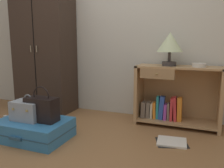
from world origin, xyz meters
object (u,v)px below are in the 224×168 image
at_px(bowl, 199,65).
at_px(table_lamp, 170,44).
at_px(train_case, 28,110).
at_px(open_book_on_floor, 172,142).
at_px(wardrobe, 44,48).
at_px(suitcase_large, 34,129).
at_px(bookshelf, 174,97).
at_px(handbag, 42,109).
at_px(bottle, 6,123).

bearing_deg(bowl, table_lamp, 176.16).
bearing_deg(train_case, open_book_on_floor, 16.13).
height_order(wardrobe, table_lamp, wardrobe).
relative_size(table_lamp, suitcase_large, 0.53).
bearing_deg(bookshelf, handbag, -141.25).
distance_m(wardrobe, bookshelf, 1.97).
relative_size(wardrobe, table_lamp, 4.68).
bearing_deg(handbag, bookshelf, 38.75).
relative_size(wardrobe, handbag, 5.03).
xyz_separation_m(wardrobe, bowl, (2.15, -0.01, -0.17)).
bearing_deg(bookshelf, train_case, -144.43).
height_order(suitcase_large, handbag, handbag).
bearing_deg(bowl, bookshelf, 169.55).
bearing_deg(wardrobe, suitcase_large, -60.57).
relative_size(wardrobe, train_case, 5.84).
bearing_deg(bookshelf, suitcase_large, -143.14).
relative_size(bowl, handbag, 0.42).
relative_size(table_lamp, bowl, 2.54).
bearing_deg(bowl, bottle, -157.84).
height_order(table_lamp, train_case, table_lamp).
distance_m(bowl, train_case, 1.97).
bearing_deg(train_case, wardrobe, 116.84).
relative_size(bookshelf, handbag, 2.72).
relative_size(bowl, bottle, 0.94).
distance_m(wardrobe, handbag, 1.29).
height_order(wardrobe, train_case, wardrobe).
relative_size(bookshelf, suitcase_large, 1.34).
bearing_deg(bottle, bookshelf, 26.19).
relative_size(suitcase_large, bottle, 4.53).
relative_size(wardrobe, bowl, 11.90).
relative_size(bookshelf, open_book_on_floor, 2.68).
bearing_deg(suitcase_large, bottle, 168.68).
bearing_deg(open_book_on_floor, wardrobe, 164.56).
distance_m(bowl, bottle, 2.37).
xyz_separation_m(wardrobe, train_case, (0.48, -0.96, -0.62)).
bearing_deg(train_case, suitcase_large, -4.58).
bearing_deg(bottle, handbag, -7.91).
bearing_deg(wardrobe, bookshelf, 1.29).
xyz_separation_m(handbag, open_book_on_floor, (1.29, 0.41, -0.33)).
height_order(train_case, open_book_on_floor, train_case).
bearing_deg(table_lamp, bottle, -153.48).
distance_m(table_lamp, handbag, 1.65).
bearing_deg(train_case, bookshelf, 35.57).
height_order(table_lamp, suitcase_large, table_lamp).
bearing_deg(bottle, bowl, 22.16).
height_order(bottle, open_book_on_floor, bottle).
bearing_deg(bottle, wardrobe, 92.89).
xyz_separation_m(wardrobe, bookshelf, (1.88, 0.04, -0.58)).
bearing_deg(bowl, wardrobe, 179.84).
relative_size(table_lamp, handbag, 1.07).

